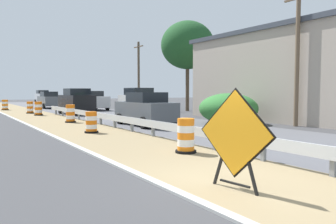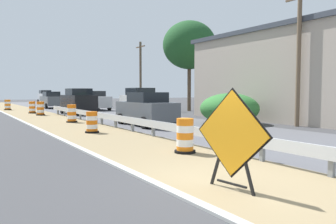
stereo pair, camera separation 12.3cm
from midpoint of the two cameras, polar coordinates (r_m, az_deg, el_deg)
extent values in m
plane|color=#3D3D3F|center=(7.12, 10.22, -12.35)|extent=(160.00, 160.00, 0.00)
cube|color=#8E7A56|center=(7.59, 13.99, -11.37)|extent=(3.76, 120.00, 0.01)
cube|color=#ADADA8|center=(6.33, 1.43, -14.32)|extent=(0.20, 120.00, 0.11)
cube|color=silver|center=(8.24, 26.62, -6.57)|extent=(0.08, 50.18, 0.32)
cube|color=slate|center=(8.34, 26.86, -7.85)|extent=(0.12, 0.12, 0.70)
cube|color=slate|center=(9.47, 16.18, -6.26)|extent=(0.12, 0.12, 0.70)
cube|color=slate|center=(10.86, 8.03, -4.90)|extent=(0.12, 0.12, 0.70)
cube|color=slate|center=(12.41, 1.85, -3.79)|extent=(0.12, 0.12, 0.70)
cube|color=slate|center=(14.08, -2.90, -2.91)|extent=(0.12, 0.12, 0.70)
cube|color=slate|center=(15.83, -6.62, -2.20)|extent=(0.12, 0.12, 0.70)
cube|color=slate|center=(17.63, -9.59, -1.63)|extent=(0.12, 0.12, 0.70)
cube|color=slate|center=(19.48, -12.00, -1.17)|extent=(0.12, 0.12, 0.70)
cube|color=slate|center=(21.35, -13.98, -0.78)|extent=(0.12, 0.12, 0.70)
cube|color=slate|center=(23.25, -15.65, -0.46)|extent=(0.12, 0.12, 0.70)
cube|color=slate|center=(25.16, -17.06, -0.18)|extent=(0.12, 0.12, 0.70)
cube|color=slate|center=(27.09, -18.28, 0.06)|extent=(0.12, 0.12, 0.70)
cube|color=slate|center=(29.02, -19.33, 0.26)|extent=(0.12, 0.12, 0.70)
cube|color=black|center=(6.41, 13.75, -9.38)|extent=(0.10, 0.39, 1.06)
cube|color=black|center=(6.82, 8.85, -8.53)|extent=(0.10, 0.39, 1.06)
cube|color=black|center=(6.71, 11.17, -12.31)|extent=(0.14, 0.72, 0.04)
cube|color=orange|center=(6.49, 11.18, -3.68)|extent=(0.26, 1.68, 1.69)
cube|color=black|center=(6.50, 11.27, -3.67)|extent=(0.26, 1.78, 1.79)
cylinder|color=orange|center=(10.38, 2.83, -6.60)|extent=(0.54, 0.54, 0.22)
cylinder|color=white|center=(10.34, 2.83, -5.40)|extent=(0.54, 0.54, 0.22)
cylinder|color=orange|center=(10.31, 2.84, -4.19)|extent=(0.54, 0.54, 0.22)
cylinder|color=white|center=(10.28, 2.84, -2.98)|extent=(0.54, 0.54, 0.22)
cylinder|color=orange|center=(10.26, 2.85, -1.75)|extent=(0.54, 0.54, 0.22)
cylinder|color=black|center=(10.39, 2.83, -6.98)|extent=(0.68, 0.68, 0.08)
cylinder|color=orange|center=(15.72, -13.62, -3.24)|extent=(0.52, 0.52, 0.20)
cylinder|color=white|center=(15.70, -13.63, -2.51)|extent=(0.52, 0.52, 0.20)
cylinder|color=orange|center=(15.68, -13.64, -1.78)|extent=(0.52, 0.52, 0.20)
cylinder|color=white|center=(15.66, -13.65, -1.05)|extent=(0.52, 0.52, 0.20)
cylinder|color=orange|center=(15.65, -13.66, -0.32)|extent=(0.52, 0.52, 0.20)
cylinder|color=black|center=(15.73, -13.61, -3.46)|extent=(0.65, 0.65, 0.08)
cylinder|color=orange|center=(21.33, -17.03, -1.48)|extent=(0.55, 0.55, 0.23)
cylinder|color=white|center=(21.31, -17.04, -0.87)|extent=(0.55, 0.55, 0.23)
cylinder|color=orange|center=(21.29, -17.05, -0.26)|extent=(0.55, 0.55, 0.23)
cylinder|color=white|center=(21.28, -17.06, 0.35)|extent=(0.55, 0.55, 0.23)
cylinder|color=orange|center=(21.27, -17.07, 0.95)|extent=(0.55, 0.55, 0.23)
cylinder|color=black|center=(21.33, -17.02, -1.67)|extent=(0.69, 0.69, 0.08)
cylinder|color=orange|center=(28.54, -22.05, -0.33)|extent=(0.57, 0.57, 0.23)
cylinder|color=white|center=(28.52, -22.06, 0.12)|extent=(0.57, 0.57, 0.23)
cylinder|color=orange|center=(28.51, -22.07, 0.58)|extent=(0.57, 0.57, 0.23)
cylinder|color=white|center=(28.50, -22.09, 1.03)|extent=(0.57, 0.57, 0.23)
cylinder|color=orange|center=(28.49, -22.10, 1.48)|extent=(0.57, 0.57, 0.23)
cylinder|color=black|center=(28.54, -22.05, -0.48)|extent=(0.71, 0.71, 0.08)
cylinder|color=orange|center=(31.44, -23.31, -0.03)|extent=(0.54, 0.54, 0.21)
cylinder|color=white|center=(31.42, -23.32, 0.36)|extent=(0.54, 0.54, 0.21)
cylinder|color=orange|center=(31.41, -23.33, 0.75)|extent=(0.54, 0.54, 0.21)
cylinder|color=white|center=(31.40, -23.34, 1.14)|extent=(0.54, 0.54, 0.21)
cylinder|color=orange|center=(31.40, -23.35, 1.53)|extent=(0.54, 0.54, 0.21)
cylinder|color=black|center=(31.44, -23.31, -0.15)|extent=(0.68, 0.68, 0.08)
cylinder|color=orange|center=(38.18, -26.96, 0.47)|extent=(0.59, 0.59, 0.22)
cylinder|color=white|center=(38.17, -26.97, 0.80)|extent=(0.59, 0.59, 0.22)
cylinder|color=orange|center=(38.16, -26.98, 1.13)|extent=(0.59, 0.59, 0.22)
cylinder|color=white|center=(38.15, -26.99, 1.46)|extent=(0.59, 0.59, 0.22)
cylinder|color=orange|center=(38.15, -27.00, 1.80)|extent=(0.59, 0.59, 0.22)
cylinder|color=black|center=(38.18, -26.96, 0.37)|extent=(0.73, 0.73, 0.08)
cube|color=black|center=(28.81, -16.02, 1.57)|extent=(2.02, 4.24, 1.34)
cube|color=black|center=(28.63, -15.95, 3.46)|extent=(1.79, 1.97, 0.56)
cylinder|color=black|center=(29.87, -18.62, 0.31)|extent=(0.23, 0.64, 0.64)
cylinder|color=black|center=(30.46, -15.10, 0.44)|extent=(0.23, 0.64, 0.64)
cylinder|color=black|center=(27.22, -17.01, 0.03)|extent=(0.23, 0.64, 0.64)
cylinder|color=black|center=(27.87, -13.18, 0.18)|extent=(0.23, 0.64, 0.64)
cube|color=silver|center=(24.94, -5.18, 1.43)|extent=(1.93, 4.32, 1.36)
cube|color=black|center=(25.07, -5.37, 3.63)|extent=(1.68, 2.01, 0.56)
cylinder|color=black|center=(24.16, -1.77, -0.24)|extent=(0.24, 0.65, 0.64)
cylinder|color=black|center=(23.32, -5.59, -0.40)|extent=(0.24, 0.65, 0.64)
cylinder|color=black|center=(26.64, -4.81, 0.11)|extent=(0.24, 0.65, 0.64)
cylinder|color=black|center=(25.87, -8.36, -0.02)|extent=(0.24, 0.65, 0.64)
cube|color=#4C5156|center=(40.45, -20.43, 1.85)|extent=(1.81, 4.52, 1.07)
cube|color=black|center=(40.26, -20.40, 3.01)|extent=(1.60, 2.09, 0.56)
cylinder|color=black|center=(41.74, -22.02, 1.13)|extent=(0.23, 0.64, 0.64)
cylinder|color=black|center=(42.11, -19.69, 1.20)|extent=(0.23, 0.64, 0.64)
cylinder|color=black|center=(38.84, -21.20, 0.98)|extent=(0.23, 0.64, 0.64)
cylinder|color=black|center=(39.23, -18.70, 1.06)|extent=(0.23, 0.64, 0.64)
cube|color=silver|center=(57.64, -21.35, 2.41)|extent=(1.86, 4.29, 1.31)
cube|color=black|center=(57.80, -21.40, 3.34)|extent=(1.64, 1.99, 0.56)
cylinder|color=black|center=(56.46, -20.16, 1.76)|extent=(0.23, 0.64, 0.64)
cylinder|color=black|center=(56.10, -21.95, 1.70)|extent=(0.23, 0.64, 0.64)
cylinder|color=black|center=(59.21, -20.75, 1.82)|extent=(0.23, 0.64, 0.64)
cylinder|color=black|center=(58.86, -22.46, 1.77)|extent=(0.23, 0.64, 0.64)
cube|color=#4C5156|center=(18.61, -4.28, 0.19)|extent=(1.86, 4.54, 1.04)
cube|color=black|center=(18.42, -4.02, 2.64)|extent=(1.65, 2.10, 0.56)
cylinder|color=black|center=(19.58, -8.68, -1.19)|extent=(0.23, 0.64, 0.64)
cylinder|color=black|center=(20.38, -4.06, -0.97)|extent=(0.23, 0.64, 0.64)
cylinder|color=black|center=(16.92, -4.53, -1.92)|extent=(0.23, 0.64, 0.64)
cylinder|color=black|center=(17.84, 0.57, -1.62)|extent=(0.23, 0.64, 0.64)
cube|color=silver|center=(34.99, -13.15, 1.80)|extent=(1.82, 4.78, 1.14)
cube|color=black|center=(35.15, -13.28, 3.19)|extent=(1.62, 2.21, 0.56)
cylinder|color=black|center=(33.89, -10.78, 0.81)|extent=(0.23, 0.64, 0.64)
cylinder|color=black|center=(33.23, -13.59, 0.72)|extent=(0.23, 0.64, 0.64)
cylinder|color=black|center=(36.80, -12.72, 1.00)|extent=(0.23, 0.64, 0.64)
cylinder|color=black|center=(36.19, -15.34, 0.92)|extent=(0.23, 0.64, 0.64)
cube|color=#AD9E8E|center=(24.24, 23.46, 5.60)|extent=(8.15, 15.33, 5.82)
cube|color=#3D424C|center=(24.55, 23.64, 12.75)|extent=(8.47, 15.95, 0.30)
cylinder|color=brown|center=(19.50, 21.74, 8.81)|extent=(0.24, 0.24, 7.60)
cylinder|color=brown|center=(34.03, -5.32, 6.33)|extent=(0.24, 0.24, 7.12)
cube|color=brown|center=(34.31, -5.35, 11.44)|extent=(0.12, 1.80, 0.10)
ellipsoid|color=#337533|center=(19.82, 10.45, 0.61)|extent=(3.56, 3.56, 1.86)
cylinder|color=#4C3D2D|center=(32.43, 3.34, 4.11)|extent=(0.36, 0.36, 4.45)
ellipsoid|color=#1E4C23|center=(32.76, 3.37, 11.73)|extent=(5.29, 5.29, 4.76)
camera|label=1|loc=(0.06, -90.27, -0.02)|focal=34.44mm
camera|label=2|loc=(0.06, 89.73, 0.02)|focal=34.44mm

